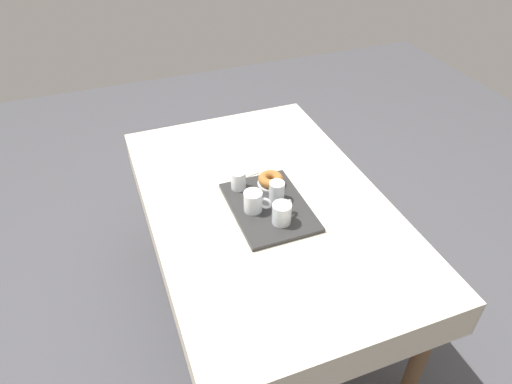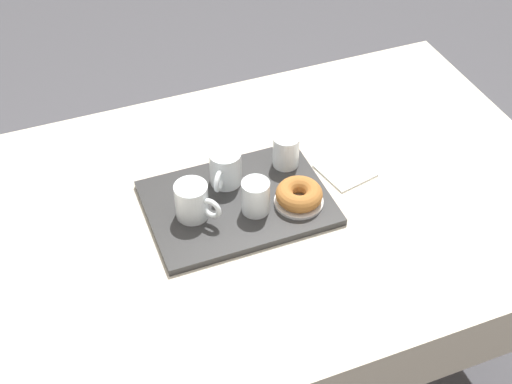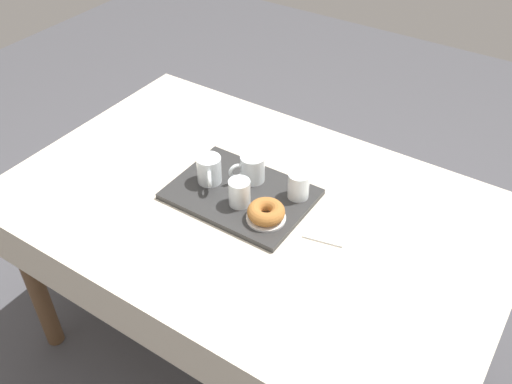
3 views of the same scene
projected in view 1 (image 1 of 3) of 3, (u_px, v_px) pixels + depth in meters
ground_plane at (264, 309)px, 2.39m from camera, size 6.00×6.00×0.00m
dining_table at (266, 217)px, 1.99m from camera, size 1.51×0.97×0.73m
serving_tray at (269, 207)px, 1.89m from camera, size 0.42×0.30×0.02m
tea_mug_left at (254, 202)px, 1.83m from camera, size 0.09×0.10×0.09m
tea_mug_right at (282, 214)px, 1.78m from camera, size 0.09×0.10×0.09m
water_glass_near at (277, 192)px, 1.89m from camera, size 0.07×0.07×0.08m
water_glass_far at (238, 181)px, 1.95m from camera, size 0.07×0.07×0.08m
donut_plate_left at (271, 184)px, 1.99m from camera, size 0.12×0.12×0.01m
sugar_donut_left at (271, 179)px, 1.98m from camera, size 0.11×0.11×0.04m
paper_napkin at (242, 170)px, 2.10m from camera, size 0.14×0.14×0.01m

